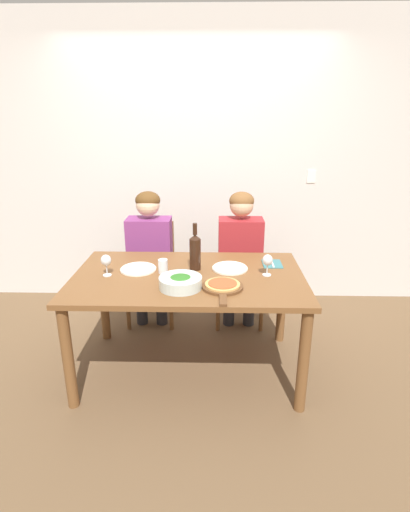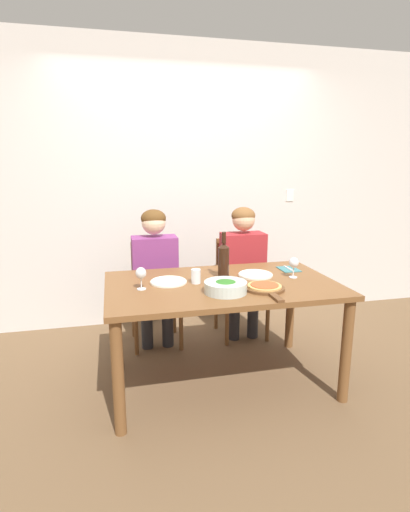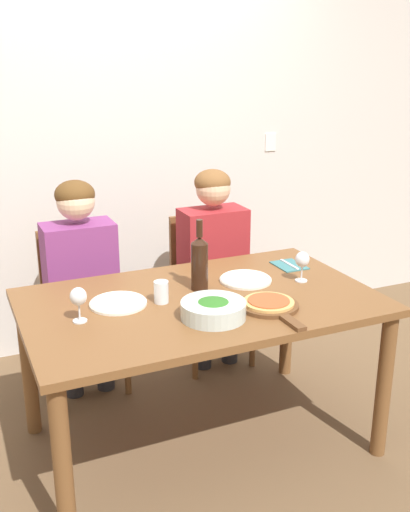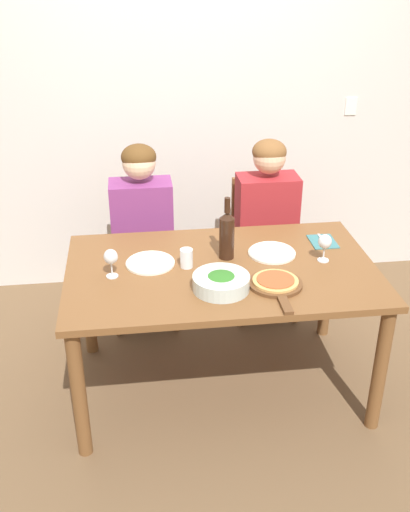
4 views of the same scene
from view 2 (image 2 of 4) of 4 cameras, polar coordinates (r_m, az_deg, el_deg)
The scene contains 16 objects.
ground_plane at distance 3.10m, azimuth 2.28°, elevation -17.43°, with size 40.00×40.00×0.00m, color brown.
back_wall at distance 3.99m, azimuth -2.77°, elevation 9.82°, with size 10.00×0.06×2.70m.
dining_table at distance 2.82m, azimuth 2.40°, elevation -5.73°, with size 1.60×0.97×0.76m.
chair_left at distance 3.60m, azimuth -7.22°, elevation -4.78°, with size 0.42×0.42×0.89m.
chair_right at distance 3.76m, azimuth 4.87°, elevation -3.95°, with size 0.42×0.42×0.89m.
person_woman at distance 3.43m, azimuth -7.14°, elevation -1.45°, with size 0.47×0.51×1.20m.
person_man at distance 3.59m, azimuth 5.49°, elevation -0.74°, with size 0.47×0.51×1.20m.
wine_bottle at distance 2.87m, azimuth 2.67°, elevation -0.55°, with size 0.08×0.08×0.34m.
broccoli_bowl at distance 2.57m, azimuth 2.95°, elevation -4.44°, with size 0.28×0.28×0.08m.
dinner_plate_left at distance 2.80m, azimuth -5.24°, elevation -3.66°, with size 0.26×0.26×0.02m.
dinner_plate_right at distance 2.99m, azimuth 7.21°, elevation -2.64°, with size 0.26×0.26×0.02m.
pizza_on_board at distance 2.66m, azimuth 8.57°, elevation -4.51°, with size 0.26×0.40×0.04m.
wine_glass_left at distance 2.65m, azimuth -9.14°, elevation -2.58°, with size 0.07×0.07×0.15m.
wine_glass_right at distance 2.96m, azimuth 12.56°, elevation -1.08°, with size 0.07×0.07×0.15m.
water_tumbler at distance 2.77m, azimuth -1.30°, elevation -2.91°, with size 0.07×0.07×0.10m.
fork_on_napkin at distance 3.20m, azimuth 11.86°, elevation -1.84°, with size 0.14×0.18×0.01m.
Camera 2 is at (-0.73, -2.57, 1.57)m, focal length 28.00 mm.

